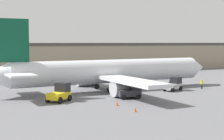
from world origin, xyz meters
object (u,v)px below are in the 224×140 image
object	(u,v)px
baggage_tug	(174,84)
pushback_tug	(60,93)
safety_cone_far	(117,103)
belt_loader_truck	(131,90)
ground_crew_worker	(202,84)
airplane	(107,72)
safety_cone_near	(135,109)

from	to	relation	value
baggage_tug	pushback_tug	distance (m)	19.18
baggage_tug	safety_cone_far	xyz separation A→B (m)	(-14.13, -7.14, -0.71)
safety_cone_far	belt_loader_truck	bearing A→B (deg)	42.39
ground_crew_worker	safety_cone_far	distance (m)	20.53
airplane	belt_loader_truck	size ratio (longest dim) A/B	11.85
safety_cone_near	safety_cone_far	bearing A→B (deg)	90.09
airplane	baggage_tug	distance (m)	10.78
safety_cone_near	baggage_tug	bearing A→B (deg)	38.57
ground_crew_worker	safety_cone_far	bearing A→B (deg)	145.36
baggage_tug	belt_loader_truck	distance (m)	10.38
airplane	safety_cone_near	bearing A→B (deg)	-105.99
airplane	belt_loader_truck	xyz separation A→B (m)	(-0.51, -8.22, -1.83)
baggage_tug	belt_loader_truck	size ratio (longest dim) A/B	1.12
baggage_tug	pushback_tug	xyz separation A→B (m)	(-19.15, -1.05, 0.11)
airplane	ground_crew_worker	bearing A→B (deg)	-20.22
pushback_tug	ground_crew_worker	bearing A→B (deg)	-35.69
pushback_tug	safety_cone_near	bearing A→B (deg)	-100.73
belt_loader_truck	safety_cone_far	world-z (taller)	belt_loader_truck
ground_crew_worker	airplane	bearing A→B (deg)	105.96
airplane	pushback_tug	xyz separation A→B (m)	(-9.80, -6.03, -1.85)
baggage_tug	pushback_tug	world-z (taller)	pushback_tug
airplane	baggage_tug	size ratio (longest dim) A/B	10.63
ground_crew_worker	belt_loader_truck	world-z (taller)	belt_loader_truck
ground_crew_worker	safety_cone_far	world-z (taller)	ground_crew_worker
ground_crew_worker	pushback_tug	size ratio (longest dim) A/B	0.44
baggage_tug	safety_cone_far	bearing A→B (deg)	-172.57
baggage_tug	pushback_tug	bearing A→B (deg)	163.76
pushback_tug	safety_cone_far	distance (m)	7.93
ground_crew_worker	pushback_tug	world-z (taller)	pushback_tug
airplane	safety_cone_near	xyz separation A→B (m)	(-4.77, -16.24, -2.68)
airplane	ground_crew_worker	xyz separation A→B (m)	(14.65, -5.51, -2.09)
airplane	baggage_tug	world-z (taller)	airplane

